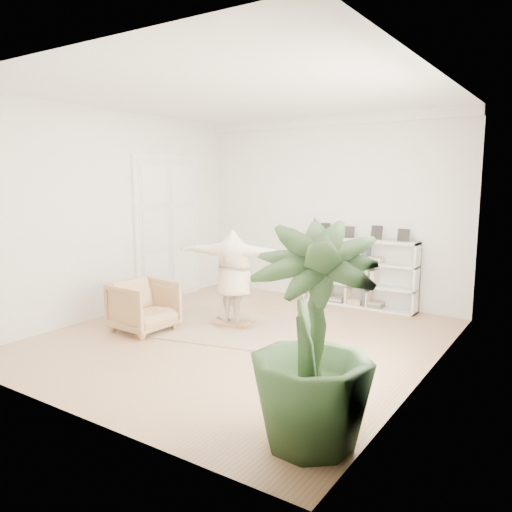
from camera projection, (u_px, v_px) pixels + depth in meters
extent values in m
plane|color=#A17453|center=(241.00, 338.00, 7.63)|extent=(6.00, 6.00, 0.00)
plane|color=silver|center=(329.00, 210.00, 9.82)|extent=(5.50, 0.00, 5.50)
plane|color=silver|center=(64.00, 242.00, 4.88)|extent=(5.50, 0.00, 5.50)
plane|color=silver|center=(114.00, 214.00, 8.86)|extent=(0.00, 6.00, 6.00)
plane|color=silver|center=(432.00, 232.00, 5.85)|extent=(0.00, 6.00, 6.00)
plane|color=white|center=(240.00, 94.00, 7.08)|extent=(6.00, 6.00, 0.00)
cube|color=white|center=(329.00, 121.00, 9.51)|extent=(5.50, 0.12, 0.18)
cube|color=white|center=(168.00, 230.00, 9.97)|extent=(0.08, 1.78, 2.92)
cube|color=silver|center=(154.00, 232.00, 9.63)|extent=(0.06, 0.78, 2.80)
cube|color=silver|center=(182.00, 228.00, 10.28)|extent=(0.06, 0.78, 2.80)
cube|color=silver|center=(308.00, 267.00, 10.02)|extent=(0.04, 0.35, 1.30)
cube|color=silver|center=(416.00, 279.00, 8.84)|extent=(0.04, 0.35, 1.30)
cube|color=silver|center=(362.00, 272.00, 9.56)|extent=(2.20, 0.04, 1.30)
cube|color=silver|center=(358.00, 305.00, 9.53)|extent=(2.20, 0.35, 0.04)
cube|color=silver|center=(359.00, 284.00, 9.46)|extent=(2.20, 0.35, 0.04)
cube|color=silver|center=(359.00, 262.00, 9.40)|extent=(2.20, 0.35, 0.04)
cube|color=silver|center=(360.00, 240.00, 9.33)|extent=(2.20, 0.35, 0.04)
cube|color=black|center=(325.00, 230.00, 9.76)|extent=(0.18, 0.07, 0.24)
cube|color=black|center=(349.00, 231.00, 9.49)|extent=(0.18, 0.07, 0.24)
cube|color=black|center=(377.00, 233.00, 9.19)|extent=(0.18, 0.07, 0.24)
cube|color=black|center=(404.00, 235.00, 8.92)|extent=(0.18, 0.07, 0.24)
imported|color=tan|center=(144.00, 306.00, 7.95)|extent=(0.93, 0.91, 0.81)
cube|color=tan|center=(234.00, 326.00, 8.21)|extent=(2.89, 2.51, 0.02)
cube|color=brown|center=(234.00, 323.00, 8.20)|extent=(0.54, 0.39, 0.03)
cube|color=brown|center=(234.00, 325.00, 8.20)|extent=(0.33, 0.12, 0.04)
cube|color=brown|center=(234.00, 325.00, 8.20)|extent=(0.33, 0.12, 0.04)
cube|color=brown|center=(234.00, 323.00, 8.20)|extent=(0.20, 0.09, 0.10)
cube|color=brown|center=(234.00, 323.00, 8.20)|extent=(0.20, 0.09, 0.10)
imported|color=beige|center=(234.00, 274.00, 8.07)|extent=(1.94, 0.92, 1.52)
imported|color=#2D4B25|center=(312.00, 337.00, 4.44)|extent=(1.50, 1.50, 2.03)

